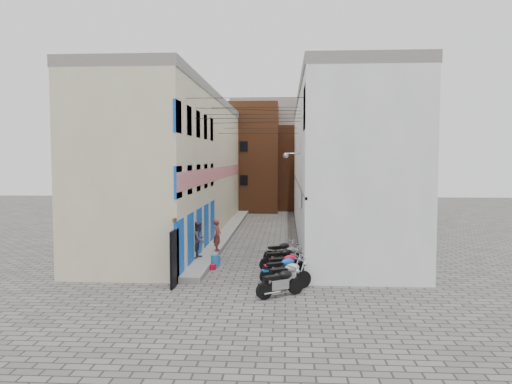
% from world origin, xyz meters
% --- Properties ---
extents(ground, '(90.00, 90.00, 0.00)m').
position_xyz_m(ground, '(0.00, 0.00, 0.00)').
color(ground, '#4F4D4B').
rests_on(ground, ground).
extents(plinth, '(0.90, 26.00, 0.25)m').
position_xyz_m(plinth, '(-2.05, 13.00, 0.12)').
color(plinth, slate).
rests_on(plinth, ground).
extents(building_left, '(5.10, 27.00, 9.00)m').
position_xyz_m(building_left, '(-4.98, 12.95, 4.50)').
color(building_left, '#C1B792').
rests_on(building_left, ground).
extents(building_right, '(5.94, 26.00, 9.00)m').
position_xyz_m(building_right, '(5.00, 13.00, 4.51)').
color(building_right, silver).
rests_on(building_right, ground).
extents(building_far_brick_left, '(6.00, 6.00, 10.00)m').
position_xyz_m(building_far_brick_left, '(-2.00, 28.00, 5.00)').
color(building_far_brick_left, brown).
rests_on(building_far_brick_left, ground).
extents(building_far_brick_right, '(5.00, 6.00, 8.00)m').
position_xyz_m(building_far_brick_right, '(3.00, 30.00, 4.00)').
color(building_far_brick_right, brown).
rests_on(building_far_brick_right, ground).
extents(building_far_concrete, '(8.00, 5.00, 11.00)m').
position_xyz_m(building_far_concrete, '(0.00, 34.00, 5.50)').
color(building_far_concrete, slate).
rests_on(building_far_concrete, ground).
extents(far_shopfront, '(2.00, 0.30, 2.40)m').
position_xyz_m(far_shopfront, '(0.00, 25.20, 1.20)').
color(far_shopfront, black).
rests_on(far_shopfront, ground).
extents(overhead_wires, '(5.80, 13.02, 1.32)m').
position_xyz_m(overhead_wires, '(0.00, 7.64, 7.12)').
color(overhead_wires, black).
rests_on(overhead_wires, ground).
extents(motorcycle_a, '(1.97, 1.59, 1.13)m').
position_xyz_m(motorcycle_a, '(1.57, -1.61, 0.57)').
color(motorcycle_a, black).
rests_on(motorcycle_a, ground).
extents(motorcycle_b, '(2.14, 1.69, 1.22)m').
position_xyz_m(motorcycle_b, '(1.82, -0.71, 0.61)').
color(motorcycle_b, '#AAAAAF').
rests_on(motorcycle_b, ground).
extents(motorcycle_c, '(2.07, 1.51, 1.16)m').
position_xyz_m(motorcycle_c, '(1.66, 0.46, 0.58)').
color(motorcycle_c, '#0B54B1').
rests_on(motorcycle_c, ground).
extents(motorcycle_d, '(2.11, 1.22, 1.16)m').
position_xyz_m(motorcycle_d, '(1.75, 1.26, 0.58)').
color(motorcycle_d, '#BF0D31').
rests_on(motorcycle_d, ground).
extents(motorcycle_e, '(2.12, 1.29, 1.17)m').
position_xyz_m(motorcycle_e, '(1.58, 2.48, 0.59)').
color(motorcycle_e, black).
rests_on(motorcycle_e, ground).
extents(motorcycle_f, '(1.96, 1.58, 1.12)m').
position_xyz_m(motorcycle_f, '(1.90, 3.25, 0.56)').
color(motorcycle_f, '#A9AAAE').
rests_on(motorcycle_f, ground).
extents(motorcycle_g, '(1.90, 1.55, 1.09)m').
position_xyz_m(motorcycle_g, '(1.52, 4.48, 0.55)').
color(motorcycle_g, black).
rests_on(motorcycle_g, ground).
extents(person_a, '(0.39, 0.59, 1.62)m').
position_xyz_m(person_a, '(-1.70, 5.66, 1.06)').
color(person_a, brown).
rests_on(person_a, plinth).
extents(person_b, '(0.87, 0.99, 1.73)m').
position_xyz_m(person_b, '(-2.35, 3.98, 1.11)').
color(person_b, '#34354F').
rests_on(person_b, plinth).
extents(water_jug_near, '(0.38, 0.38, 0.56)m').
position_xyz_m(water_jug_near, '(-1.46, 3.02, 0.28)').
color(water_jug_near, '#236FB2').
rests_on(water_jug_near, ground).
extents(water_jug_far, '(0.33, 0.33, 0.48)m').
position_xyz_m(water_jug_far, '(-1.40, 3.39, 0.24)').
color(water_jug_far, blue).
rests_on(water_jug_far, ground).
extents(red_crate, '(0.44, 0.37, 0.23)m').
position_xyz_m(red_crate, '(-1.55, 2.57, 0.12)').
color(red_crate, red).
rests_on(red_crate, ground).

